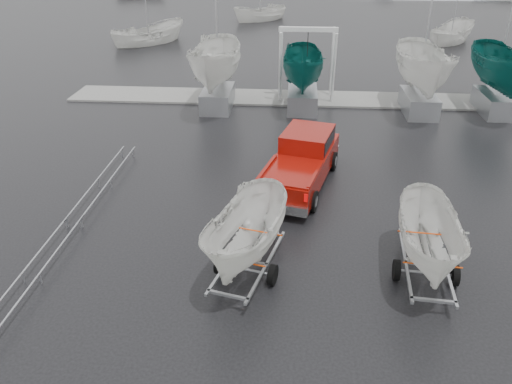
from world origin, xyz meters
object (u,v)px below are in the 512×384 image
Objects in this scene: trailer_parked at (439,196)px; boat_hoist at (307,54)px; trailer_hitched at (248,190)px; pickup_truck at (303,159)px.

boat_hoist is at bearing 105.85° from trailer_parked.
trailer_hitched is at bearing -172.32° from trailer_parked.
boat_hoist is at bearing 98.23° from trailer_hitched.
boat_hoist is (1.84, 17.09, -0.11)m from trailer_hitched.
pickup_truck is 6.62m from trailer_hitched.
trailer_hitched is 17.19m from boat_hoist.
trailer_hitched is at bearing -96.14° from boat_hoist.
trailer_parked reaches higher than boat_hoist.
trailer_hitched reaches higher than boat_hoist.
pickup_truck is at bearing 125.46° from trailer_parked.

